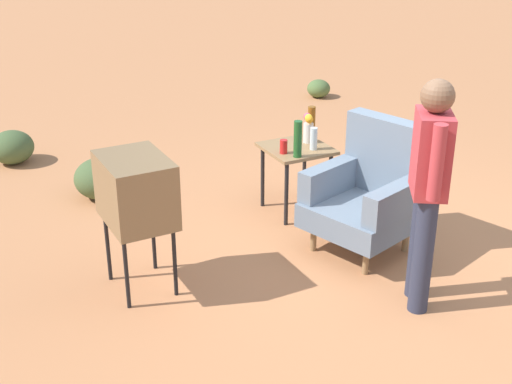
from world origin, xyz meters
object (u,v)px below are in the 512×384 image
object	(u,v)px
soda_can_red	(284,147)
armchair	(370,192)
tv_on_stand	(136,191)
bottle_tall_amber	(311,122)
side_table	(296,156)
bottle_short_clear	(314,139)
bottle_wine_green	(298,139)
person_standing	(428,182)
flower_vase	(308,127)

from	to	relation	value
soda_can_red	armchair	bearing A→B (deg)	24.17
armchair	tv_on_stand	distance (m)	1.90
armchair	soda_can_red	size ratio (longest dim) A/B	8.69
armchair	bottle_tall_amber	bearing A→B (deg)	176.44
armchair	side_table	world-z (taller)	armchair
armchair	bottle_short_clear	bearing A→B (deg)	-174.26
armchair	bottle_wine_green	world-z (taller)	armchair
bottle_short_clear	person_standing	bearing A→B (deg)	-3.50
bottle_wine_green	bottle_tall_amber	xyz separation A→B (m)	(-0.37, 0.36, -0.01)
armchair	tv_on_stand	bearing A→B (deg)	-97.14
side_table	bottle_wine_green	size ratio (longest dim) A/B	1.94
bottle_wine_green	tv_on_stand	bearing A→B (deg)	-74.55
tv_on_stand	flower_vase	world-z (taller)	tv_on_stand
tv_on_stand	soda_can_red	distance (m)	1.61
side_table	person_standing	world-z (taller)	person_standing
armchair	person_standing	world-z (taller)	person_standing
bottle_tall_amber	flower_vase	world-z (taller)	bottle_tall_amber
tv_on_stand	bottle_tall_amber	bearing A→B (deg)	112.54
bottle_wine_green	flower_vase	bearing A→B (deg)	135.60
soda_can_red	bottle_tall_amber	world-z (taller)	bottle_tall_amber
tv_on_stand	bottle_tall_amber	size ratio (longest dim) A/B	3.43
person_standing	bottle_wine_green	distance (m)	1.54
tv_on_stand	bottle_short_clear	bearing A→B (deg)	106.45
armchair	flower_vase	bearing A→B (deg)	-178.64
bottle_short_clear	bottle_tall_amber	world-z (taller)	bottle_tall_amber
armchair	flower_vase	size ratio (longest dim) A/B	4.00
tv_on_stand	person_standing	bearing A→B (deg)	57.11
side_table	flower_vase	world-z (taller)	flower_vase
side_table	tv_on_stand	distance (m)	1.82
person_standing	bottle_wine_green	world-z (taller)	person_standing
side_table	bottle_tall_amber	distance (m)	0.37
person_standing	bottle_short_clear	distance (m)	1.63
bottle_tall_amber	flower_vase	size ratio (longest dim) A/B	1.13
tv_on_stand	flower_vase	distance (m)	1.97
tv_on_stand	flower_vase	size ratio (longest dim) A/B	3.89
armchair	person_standing	distance (m)	0.98
person_standing	tv_on_stand	bearing A→B (deg)	-122.89
soda_can_red	flower_vase	bearing A→B (deg)	113.73
bottle_short_clear	bottle_tall_amber	distance (m)	0.31
soda_can_red	flower_vase	xyz separation A→B (m)	(-0.15, 0.33, 0.09)
tv_on_stand	bottle_tall_amber	world-z (taller)	tv_on_stand
bottle_short_clear	soda_can_red	world-z (taller)	bottle_short_clear
side_table	tv_on_stand	size ratio (longest dim) A/B	0.60
person_standing	bottle_wine_green	bearing A→B (deg)	-175.57
armchair	bottle_wine_green	size ratio (longest dim) A/B	3.31
person_standing	flower_vase	xyz separation A→B (m)	(-1.80, 0.15, -0.17)
soda_can_red	flower_vase	distance (m)	0.38
bottle_tall_amber	armchair	bearing A→B (deg)	-3.56
person_standing	flower_vase	bearing A→B (deg)	175.14
tv_on_stand	flower_vase	xyz separation A→B (m)	(-0.71, 1.84, -0.01)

